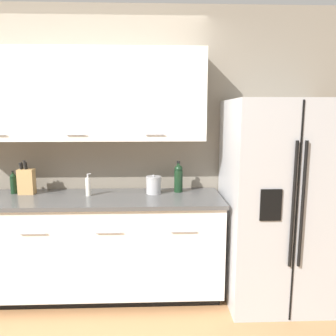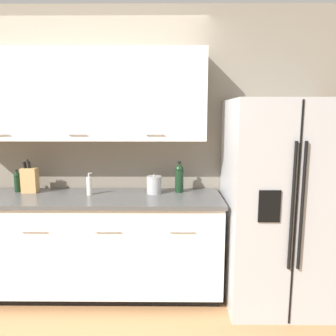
# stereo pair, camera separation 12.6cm
# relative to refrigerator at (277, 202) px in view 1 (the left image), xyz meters

# --- Properties ---
(wall_back) EXTENTS (10.00, 0.39, 2.60)m
(wall_back) POSITION_rel_refrigerator_xyz_m (-1.79, 0.37, 0.57)
(wall_back) COLOR gray
(wall_back) RESTS_ON ground_plane
(counter_unit) EXTENTS (2.49, 0.64, 0.91)m
(counter_unit) POSITION_rel_refrigerator_xyz_m (-1.72, 0.08, -0.41)
(counter_unit) COLOR black
(counter_unit) RESTS_ON ground_plane
(refrigerator) EXTENTS (0.88, 0.81, 1.74)m
(refrigerator) POSITION_rel_refrigerator_xyz_m (0.00, 0.00, 0.00)
(refrigerator) COLOR #B2B2B5
(refrigerator) RESTS_ON ground_plane
(knife_block) EXTENTS (0.14, 0.09, 0.31)m
(knife_block) POSITION_rel_refrigerator_xyz_m (-2.21, 0.21, 0.16)
(knife_block) COLOR tan
(knife_block) RESTS_ON counter_unit
(wine_bottle) EXTENTS (0.08, 0.08, 0.29)m
(wine_bottle) POSITION_rel_refrigerator_xyz_m (-0.84, 0.24, 0.17)
(wine_bottle) COLOR black
(wine_bottle) RESTS_ON counter_unit
(soap_dispenser) EXTENTS (0.05, 0.04, 0.20)m
(soap_dispenser) POSITION_rel_refrigerator_xyz_m (-1.65, 0.12, 0.12)
(soap_dispenser) COLOR silver
(soap_dispenser) RESTS_ON counter_unit
(oil_bottle) EXTENTS (0.06, 0.06, 0.21)m
(oil_bottle) POSITION_rel_refrigerator_xyz_m (-2.34, 0.23, 0.14)
(oil_bottle) COLOR black
(oil_bottle) RESTS_ON counter_unit
(steel_canister) EXTENTS (0.14, 0.14, 0.17)m
(steel_canister) POSITION_rel_refrigerator_xyz_m (-1.07, 0.18, 0.12)
(steel_canister) COLOR #A3A3A5
(steel_canister) RESTS_ON counter_unit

